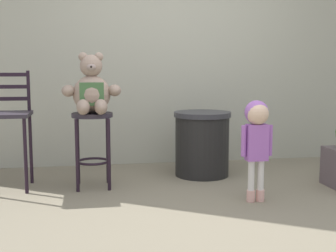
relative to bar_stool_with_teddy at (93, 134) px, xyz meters
name	(u,v)px	position (x,y,z in m)	size (l,w,h in m)	color
ground_plane	(211,211)	(0.90, -0.90, -0.50)	(24.00, 24.00, 0.00)	#726956
building_wall	(167,8)	(0.90, 1.13, 1.32)	(6.05, 0.30, 3.65)	#A2A18F
bar_stool_with_teddy	(93,134)	(0.00, 0.00, 0.00)	(0.38, 0.38, 0.71)	#29232D
teddy_bear	(92,91)	(0.00, -0.03, 0.40)	(0.54, 0.49, 0.56)	gray
child_walking	(257,129)	(1.34, -0.70, 0.12)	(0.27, 0.22, 0.85)	#DEA69B
trash_bin	(202,143)	(1.13, 0.29, -0.17)	(0.59, 0.59, 0.67)	black
bar_chair_empty	(7,120)	(-0.78, 0.09, 0.14)	(0.44, 0.44, 1.10)	#29232D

